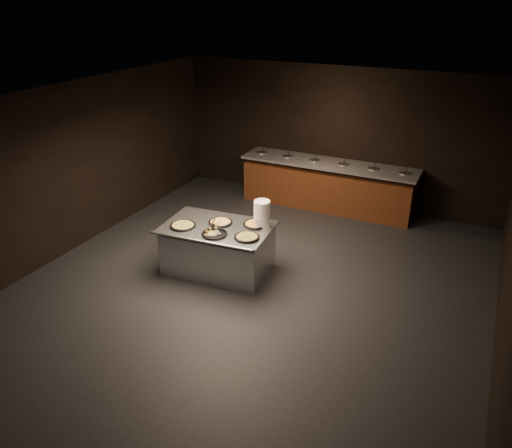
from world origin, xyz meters
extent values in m
cube|color=black|center=(0.00, 0.00, -0.01)|extent=(7.00, 8.00, 0.01)
cube|color=black|center=(0.00, 0.00, 2.90)|extent=(7.00, 8.00, 0.01)
cube|color=black|center=(0.00, 4.00, 1.45)|extent=(7.00, 0.01, 2.90)
cube|color=black|center=(0.00, -4.00, 1.45)|extent=(7.00, 0.01, 2.90)
cube|color=black|center=(-3.50, 0.00, 1.45)|extent=(0.01, 8.00, 2.90)
cube|color=brown|center=(0.00, 3.58, 0.43)|extent=(3.60, 0.75, 0.85)
cube|color=slate|center=(0.00, 3.58, 0.97)|extent=(3.70, 0.83, 0.05)
cube|color=#32150B|center=(0.00, 3.58, 0.04)|extent=(3.60, 0.69, 0.08)
cylinder|color=silver|center=(-1.55, 3.58, 0.98)|extent=(0.22, 0.22, 0.08)
cylinder|color=#51762F|center=(-1.55, 3.58, 1.00)|extent=(0.19, 0.19, 0.02)
cylinder|color=black|center=(-1.52, 3.56, 1.09)|extent=(0.04, 0.10, 0.19)
cylinder|color=silver|center=(-0.93, 3.58, 0.98)|extent=(0.22, 0.22, 0.08)
cylinder|color=#51762F|center=(-0.93, 3.58, 1.00)|extent=(0.19, 0.19, 0.02)
cylinder|color=black|center=(-0.90, 3.56, 1.09)|extent=(0.04, 0.10, 0.19)
cylinder|color=silver|center=(-0.31, 3.58, 0.98)|extent=(0.22, 0.22, 0.08)
cylinder|color=#51762F|center=(-0.31, 3.58, 1.00)|extent=(0.19, 0.19, 0.02)
cylinder|color=black|center=(-0.28, 3.56, 1.09)|extent=(0.04, 0.10, 0.19)
cylinder|color=silver|center=(0.31, 3.58, 0.98)|extent=(0.22, 0.22, 0.08)
cylinder|color=#51762F|center=(0.31, 3.58, 1.00)|extent=(0.19, 0.19, 0.02)
cylinder|color=black|center=(0.34, 3.56, 1.09)|extent=(0.04, 0.10, 0.19)
cylinder|color=silver|center=(0.93, 3.58, 0.98)|extent=(0.22, 0.22, 0.08)
cylinder|color=#51762F|center=(0.93, 3.58, 1.00)|extent=(0.19, 0.19, 0.02)
cylinder|color=black|center=(0.96, 3.56, 1.09)|extent=(0.04, 0.10, 0.19)
cylinder|color=silver|center=(1.55, 3.58, 0.98)|extent=(0.22, 0.22, 0.08)
cylinder|color=#51762F|center=(1.55, 3.58, 1.00)|extent=(0.19, 0.19, 0.02)
cylinder|color=black|center=(1.58, 3.56, 1.09)|extent=(0.04, 0.10, 0.19)
cube|color=silver|center=(-0.74, 0.21, 0.37)|extent=(1.73, 1.15, 0.74)
cube|color=silver|center=(-0.74, 0.21, 0.80)|extent=(1.81, 1.23, 0.04)
cylinder|color=silver|center=(-0.74, -0.33, 0.80)|extent=(1.72, 0.20, 0.04)
cylinder|color=silver|center=(-0.10, 0.53, 1.04)|extent=(0.26, 0.26, 0.43)
cylinder|color=black|center=(-1.23, -0.04, 0.83)|extent=(0.39, 0.39, 0.01)
torus|color=black|center=(-1.23, -0.04, 0.84)|extent=(0.42, 0.42, 0.04)
torus|color=#A15F29|center=(-1.23, -0.04, 0.85)|extent=(0.35, 0.35, 0.03)
cylinder|color=tan|center=(-1.23, -0.04, 0.84)|extent=(0.31, 0.31, 0.02)
cube|color=black|center=(-1.23, -0.04, 0.85)|extent=(0.11, 0.30, 0.00)
cube|color=black|center=(-1.23, -0.04, 0.85)|extent=(0.30, 0.11, 0.00)
cylinder|color=black|center=(-0.75, 0.33, 0.83)|extent=(0.37, 0.37, 0.01)
torus|color=black|center=(-0.75, 0.33, 0.84)|extent=(0.39, 0.39, 0.04)
torus|color=#A15F29|center=(-0.75, 0.33, 0.85)|extent=(0.33, 0.33, 0.03)
cylinder|color=gold|center=(-0.75, 0.33, 0.84)|extent=(0.29, 0.29, 0.02)
cube|color=black|center=(-0.75, 0.33, 0.85)|extent=(0.05, 0.29, 0.00)
cube|color=black|center=(-0.75, 0.33, 0.85)|extent=(0.29, 0.05, 0.00)
cylinder|color=black|center=(-0.20, 0.51, 0.83)|extent=(0.37, 0.37, 0.01)
torus|color=black|center=(-0.20, 0.51, 0.84)|extent=(0.40, 0.40, 0.04)
torus|color=#A15F29|center=(-0.20, 0.51, 0.85)|extent=(0.34, 0.34, 0.03)
cylinder|color=gold|center=(-0.20, 0.51, 0.84)|extent=(0.29, 0.29, 0.02)
cube|color=black|center=(-0.20, 0.51, 0.85)|extent=(0.26, 0.14, 0.00)
cube|color=black|center=(-0.20, 0.51, 0.85)|extent=(0.14, 0.26, 0.00)
cylinder|color=black|center=(-0.62, -0.08, 0.83)|extent=(0.38, 0.38, 0.01)
torus|color=black|center=(-0.62, -0.08, 0.84)|extent=(0.41, 0.41, 0.04)
cylinder|color=black|center=(-0.12, 0.04, 0.83)|extent=(0.37, 0.37, 0.01)
torus|color=black|center=(-0.12, 0.04, 0.84)|extent=(0.39, 0.39, 0.04)
torus|color=#A15F29|center=(-0.12, 0.04, 0.85)|extent=(0.33, 0.33, 0.03)
cylinder|color=tan|center=(-0.12, 0.04, 0.84)|extent=(0.29, 0.29, 0.02)
cube|color=black|center=(-0.12, 0.04, 0.85)|extent=(0.14, 0.26, 0.00)
cube|color=black|center=(-0.12, 0.04, 0.85)|extent=(0.26, 0.14, 0.00)
cube|color=silver|center=(-0.77, 0.31, 0.84)|extent=(0.10, 0.12, 0.00)
cylinder|color=black|center=(-0.77, 0.14, 0.93)|extent=(0.02, 0.22, 0.13)
cylinder|color=silver|center=(-0.77, 0.22, 0.88)|extent=(0.01, 0.11, 0.08)
cube|color=silver|center=(-0.58, -0.05, 0.84)|extent=(0.14, 0.14, 0.00)
cylinder|color=black|center=(-0.72, 0.04, 0.92)|extent=(0.17, 0.14, 0.14)
cylinder|color=silver|center=(-0.65, -0.01, 0.87)|extent=(0.09, 0.07, 0.09)
camera|label=1|loc=(2.98, -6.01, 4.27)|focal=35.00mm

